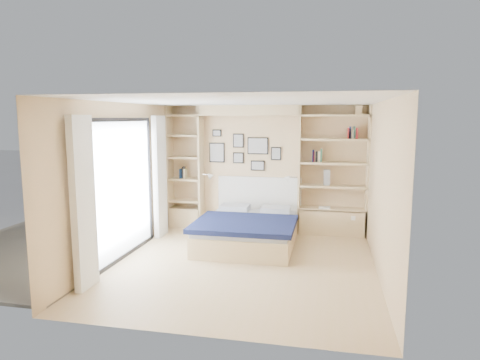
# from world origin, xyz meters

# --- Properties ---
(ground) EXTENTS (4.50, 4.50, 0.00)m
(ground) POSITION_xyz_m (0.00, 0.00, 0.00)
(ground) COLOR tan
(ground) RESTS_ON ground
(room_shell) EXTENTS (4.50, 4.50, 4.50)m
(room_shell) POSITION_xyz_m (-0.39, 1.52, 1.08)
(room_shell) COLOR tan
(room_shell) RESTS_ON ground
(bed) EXTENTS (1.71, 2.25, 1.07)m
(bed) POSITION_xyz_m (-0.12, 1.05, 0.27)
(bed) COLOR #D1B885
(bed) RESTS_ON ground
(photo_gallery) EXTENTS (1.48, 0.02, 0.82)m
(photo_gallery) POSITION_xyz_m (-0.45, 2.22, 1.60)
(photo_gallery) COLOR black
(photo_gallery) RESTS_ON ground
(reading_lamps) EXTENTS (1.92, 0.12, 0.15)m
(reading_lamps) POSITION_xyz_m (-0.30, 2.00, 1.10)
(reading_lamps) COLOR silver
(reading_lamps) RESTS_ON ground
(shelf_decor) EXTENTS (3.62, 0.23, 2.03)m
(shelf_decor) POSITION_xyz_m (1.08, 2.07, 1.69)
(shelf_decor) COLOR #A51E1E
(shelf_decor) RESTS_ON ground
(deck) EXTENTS (3.20, 4.00, 0.05)m
(deck) POSITION_xyz_m (-3.60, 0.00, 0.00)
(deck) COLOR #655A4A
(deck) RESTS_ON ground
(deck_chair) EXTENTS (0.51, 0.74, 0.70)m
(deck_chair) POSITION_xyz_m (-3.26, 0.97, 0.33)
(deck_chair) COLOR tan
(deck_chair) RESTS_ON ground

